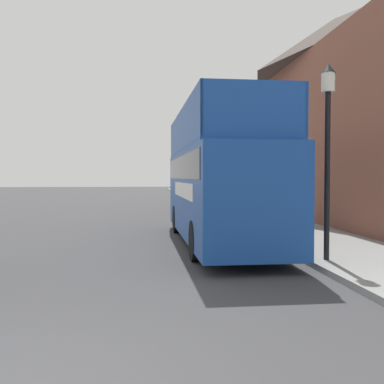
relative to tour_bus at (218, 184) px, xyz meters
name	(u,v)px	position (x,y,z in m)	size (l,w,h in m)	color
ground_plane	(119,215)	(-3.76, 11.17, -1.90)	(144.00, 144.00, 0.00)	#3D3D3F
sidewalk	(255,217)	(3.26, 8.17, -1.83)	(3.40, 108.00, 0.14)	gray
brick_terrace_rear	(333,118)	(7.96, 9.53, 3.47)	(6.00, 23.43, 10.75)	#935642
tour_bus	(218,184)	(0.00, 0.00, 0.00)	(2.53, 9.81, 4.25)	#19479E
parked_car_ahead_of_bus	(201,207)	(0.42, 7.69, -1.25)	(1.96, 4.01, 1.38)	silver
lamp_post_nearest	(328,125)	(2.02, -3.84, 1.48)	(0.35, 0.35, 4.70)	black
lamp_post_second	(253,151)	(2.24, 4.52, 1.36)	(0.35, 0.35, 4.51)	black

